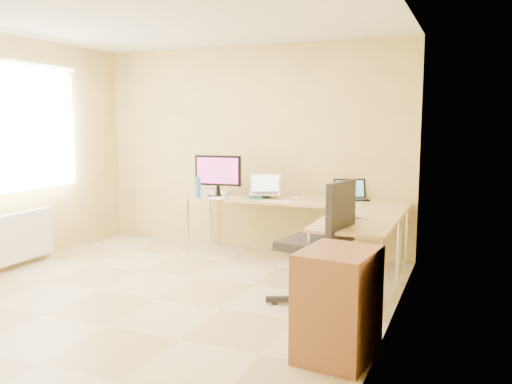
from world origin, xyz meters
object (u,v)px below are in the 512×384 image
at_px(laptop_center, 265,185).
at_px(desk_return, 358,257).
at_px(desk_main, 294,229).
at_px(office_chair, 313,250).
at_px(mug, 225,195).
at_px(cabinet, 338,307).
at_px(desk_fan, 215,183).
at_px(laptop_black, 352,190).
at_px(water_bottle, 198,187).
at_px(keyboard, 277,201).
at_px(monitor, 218,176).
at_px(laptop_return, 347,207).

bearing_deg(laptop_center, desk_return, -52.65).
height_order(desk_main, office_chair, office_chair).
height_order(mug, cabinet, mug).
distance_m(desk_fan, office_chair, 2.41).
xyz_separation_m(laptop_black, water_bottle, (-1.77, -0.50, 0.00)).
xyz_separation_m(laptop_center, laptop_black, (0.99, 0.26, -0.04)).
height_order(mug, desk_fan, desk_fan).
xyz_separation_m(desk_return, keyboard, (-1.07, 0.70, 0.37)).
distance_m(monitor, office_chair, 2.12).
distance_m(desk_main, monitor, 1.13).
xyz_separation_m(laptop_black, keyboard, (-0.74, -0.50, -0.11)).
height_order(monitor, laptop_black, monitor).
xyz_separation_m(laptop_black, office_chair, (0.02, -1.61, -0.35)).
distance_m(laptop_center, desk_fan, 0.81).
xyz_separation_m(monitor, mug, (0.18, -0.18, -0.21)).
xyz_separation_m(water_bottle, office_chair, (1.78, -1.12, -0.35)).
height_order(desk_main, laptop_center, laptop_center).
bearing_deg(monitor, laptop_center, 0.39).
bearing_deg(office_chair, mug, 153.42).
relative_size(desk_return, laptop_center, 3.53).
relative_size(laptop_black, keyboard, 1.00).
height_order(desk_fan, office_chair, office_chair).
relative_size(desk_main, mug, 27.94).
bearing_deg(laptop_return, keyboard, 72.70).
bearing_deg(desk_return, cabinet, -83.85).
height_order(desk_return, monitor, monitor).
relative_size(monitor, water_bottle, 2.42).
bearing_deg(monitor, laptop_black, 6.11).
bearing_deg(water_bottle, desk_return, -18.49).
distance_m(laptop_black, keyboard, 0.90).
bearing_deg(mug, office_chair, -38.14).
bearing_deg(keyboard, water_bottle, 172.97).
bearing_deg(laptop_black, desk_fan, 153.90).
bearing_deg(desk_return, desk_fan, 151.10).
xyz_separation_m(desk_return, mug, (-1.74, 0.70, 0.41)).
bearing_deg(laptop_black, desk_main, 169.89).
xyz_separation_m(desk_main, monitor, (-0.94, -0.12, 0.62)).
bearing_deg(laptop_black, office_chair, -116.86).
xyz_separation_m(keyboard, water_bottle, (-1.03, 0.00, 0.11)).
height_order(laptop_center, keyboard, laptop_center).
bearing_deg(desk_fan, laptop_return, -33.02).
relative_size(water_bottle, cabinet, 0.30).
distance_m(desk_main, desk_return, 1.40).
relative_size(desk_main, laptop_black, 6.92).
bearing_deg(laptop_center, desk_main, -7.78).
bearing_deg(cabinet, desk_return, 102.84).
bearing_deg(desk_return, laptop_center, 144.55).
relative_size(mug, office_chair, 0.08).
bearing_deg(laptop_return, desk_fan, 79.62).
height_order(desk_main, mug, mug).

